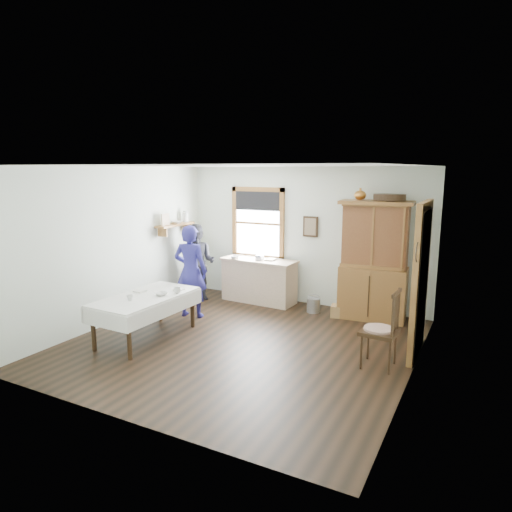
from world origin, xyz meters
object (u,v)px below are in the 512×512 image
wicker_basket (341,311)px  woman_blue (191,275)px  dining_table (146,317)px  china_hutch (374,261)px  pail (314,305)px  figure_dark (198,265)px  work_counter (259,280)px  spindle_chair (380,328)px

wicker_basket → woman_blue: bearing=-153.4°
dining_table → china_hutch: bearing=41.8°
pail → wicker_basket: size_ratio=0.75×
woman_blue → figure_dark: (-0.52, 0.96, -0.06)m
china_hutch → wicker_basket: china_hutch is taller
work_counter → dining_table: size_ratio=0.88×
spindle_chair → figure_dark: 4.33m
wicker_basket → figure_dark: bearing=-175.0°
woman_blue → spindle_chair: bearing=158.3°
spindle_chair → woman_blue: (-3.52, 0.60, 0.23)m
spindle_chair → woman_blue: 3.58m
wicker_basket → figure_dark: figure_dark is taller
woman_blue → wicker_basket: bearing=-165.5°
spindle_chair → wicker_basket: (-1.08, 1.82, -0.44)m
work_counter → pail: size_ratio=5.64×
pail → china_hutch: bearing=7.6°
woman_blue → china_hutch: bearing=-166.7°
spindle_chair → figure_dark: figure_dark is taller
dining_table → pail: bearing=52.8°
dining_table → pail: (1.89, 2.49, -0.21)m
figure_dark → spindle_chair: bearing=-33.0°
china_hutch → woman_blue: 3.27m
spindle_chair → dining_table: bearing=-165.8°
work_counter → spindle_chair: spindle_chair is taller
wicker_basket → figure_dark: (-2.96, -0.26, 0.62)m
china_hutch → figure_dark: 3.51m
work_counter → dining_table: (-0.66, -2.64, -0.09)m
china_hutch → pail: china_hutch is taller
work_counter → spindle_chair: (2.86, -2.01, 0.11)m
china_hutch → dining_table: bearing=-142.8°
spindle_chair → wicker_basket: bearing=124.6°
dining_table → woman_blue: size_ratio=1.12×
china_hutch → pail: size_ratio=7.81×
china_hutch → wicker_basket: size_ratio=5.85×
work_counter → pail: work_counter is taller
dining_table → figure_dark: figure_dark is taller
woman_blue → dining_table: bearing=78.1°
china_hutch → figure_dark: bearing=-177.4°
dining_table → wicker_basket: (2.44, 2.45, -0.24)m
work_counter → spindle_chair: size_ratio=1.40×
dining_table → wicker_basket: bearing=45.2°
dining_table → wicker_basket: dining_table is taller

